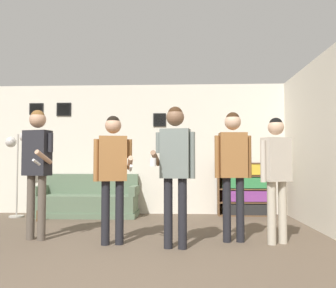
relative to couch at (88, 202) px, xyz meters
The scene contains 12 objects.
ground_plane 4.29m from the couch, 74.34° to the right, with size 20.00×20.00×0.00m, color brown.
wall_back 1.63m from the couch, 20.19° to the left, with size 8.07×0.08×2.70m.
wall_right 4.56m from the couch, 24.85° to the right, with size 0.06×6.91×2.70m.
couch is the anchor object (origin of this frame).
bookshelf 3.15m from the couch, ahead, with size 1.09×0.30×1.06m.
floor_lamp 1.71m from the couch, behind, with size 0.49×0.28×1.67m.
person_player_foreground_left 2.46m from the couch, 92.80° to the right, with size 0.48×0.56×1.79m.
person_player_foreground_center 2.84m from the couch, 68.65° to the right, with size 0.55×0.43×1.67m.
person_watcher_holding_cup 3.39m from the couch, 56.45° to the right, with size 0.54×0.42×1.76m.
person_spectator_near_bookshelf 3.56m from the couch, 41.79° to the right, with size 0.50×0.23×1.74m.
person_spectator_far_right 4.03m from the couch, 37.45° to the right, with size 0.46×0.34×1.65m.
bottle_on_floor 1.02m from the couch, 135.68° to the right, with size 0.07×0.07×0.28m.
Camera 1 is at (0.79, -3.28, 1.06)m, focal length 40.00 mm.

